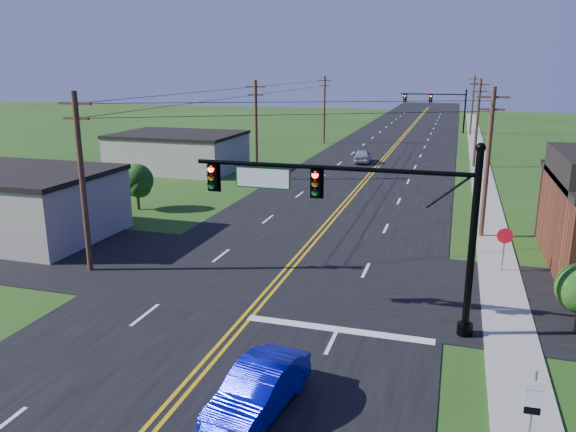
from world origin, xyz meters
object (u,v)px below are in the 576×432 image
(signal_mast_main, at_px, (354,209))
(blue_car, at_px, (258,390))
(stop_sign, at_px, (505,240))
(route_sign, at_px, (533,401))
(signal_mast_far, at_px, (436,104))

(signal_mast_main, distance_m, blue_car, 8.22)
(signal_mast_main, xyz_separation_m, blue_car, (-1.49, -7.02, -4.01))
(blue_car, xyz_separation_m, stop_sign, (7.78, 14.91, 0.93))
(route_sign, xyz_separation_m, stop_sign, (0.13, 13.96, 0.43))
(blue_car, bearing_deg, route_sign, 15.17)
(stop_sign, bearing_deg, signal_mast_far, 96.22)
(signal_mast_far, distance_m, stop_sign, 64.47)
(blue_car, bearing_deg, stop_sign, 70.50)
(signal_mast_far, relative_size, blue_car, 2.45)
(signal_mast_main, height_order, signal_mast_far, same)
(signal_mast_far, distance_m, route_sign, 78.37)
(signal_mast_far, xyz_separation_m, route_sign, (6.06, -78.07, -3.31))
(signal_mast_main, relative_size, stop_sign, 4.89)
(route_sign, bearing_deg, signal_mast_main, 133.10)
(signal_mast_main, bearing_deg, blue_car, -101.96)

